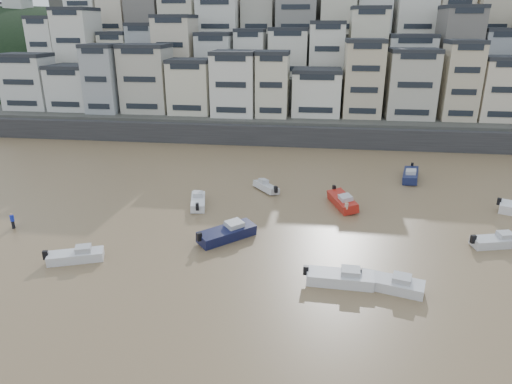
# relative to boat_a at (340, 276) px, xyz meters

# --- Properties ---
(harbor_wall) EXTENTS (140.00, 3.00, 3.50)m
(harbor_wall) POSITION_rel_boat_a_xyz_m (-4.16, 45.14, 0.94)
(harbor_wall) COLOR #38383A
(harbor_wall) RESTS_ON ground
(hillside) EXTENTS (141.04, 66.00, 50.00)m
(hillside) POSITION_rel_boat_a_xyz_m (0.58, 84.98, 12.19)
(hillside) COLOR #4C4C47
(hillside) RESTS_ON ground
(headland) EXTENTS (216.00, 135.00, 53.33)m
(headland) POSITION_rel_boat_a_xyz_m (-109.16, 115.14, -0.80)
(headland) COLOR black
(headland) RESTS_ON ground
(boat_a) EXTENTS (6.04, 2.20, 1.63)m
(boat_a) POSITION_rel_boat_a_xyz_m (0.00, 0.00, 0.00)
(boat_a) COLOR silver
(boat_a) RESTS_ON ground
(boat_b) EXTENTS (5.86, 3.28, 1.52)m
(boat_b) POSITION_rel_boat_a_xyz_m (4.06, -0.34, -0.05)
(boat_b) COLOR silver
(boat_b) RESTS_ON ground
(boat_c) EXTENTS (6.24, 6.14, 1.80)m
(boat_c) POSITION_rel_boat_a_xyz_m (-10.83, 6.95, 0.09)
(boat_c) COLOR #12163A
(boat_c) RESTS_ON ground
(boat_d) EXTENTS (5.61, 3.07, 1.46)m
(boat_d) POSITION_rel_boat_a_xyz_m (15.29, 8.92, -0.08)
(boat_d) COLOR silver
(boat_d) RESTS_ON ground
(boat_e) EXTENTS (3.91, 6.63, 1.72)m
(boat_e) POSITION_rel_boat_a_xyz_m (0.94, 17.35, 0.05)
(boat_e) COLOR #A91D14
(boat_e) RESTS_ON ground
(boat_f) EXTENTS (3.00, 5.75, 1.50)m
(boat_f) POSITION_rel_boat_a_xyz_m (-15.92, 15.26, -0.07)
(boat_f) COLOR white
(boat_f) RESTS_ON ground
(boat_h) EXTENTS (4.18, 4.65, 1.29)m
(boat_h) POSITION_rel_boat_a_xyz_m (-8.54, 21.48, -0.17)
(boat_h) COLOR silver
(boat_h) RESTS_ON ground
(boat_i) EXTENTS (3.47, 6.73, 1.75)m
(boat_i) POSITION_rel_boat_a_xyz_m (10.70, 28.51, 0.06)
(boat_i) COLOR #161E46
(boat_i) RESTS_ON ground
(boat_j) EXTENTS (5.55, 3.46, 1.44)m
(boat_j) POSITION_rel_boat_a_xyz_m (-23.56, 0.82, -0.09)
(boat_j) COLOR silver
(boat_j) RESTS_ON ground
(person_blue) EXTENTS (0.44, 0.44, 1.74)m
(person_blue) POSITION_rel_boat_a_xyz_m (-33.60, 6.58, 0.06)
(person_blue) COLOR #182ABA
(person_blue) RESTS_ON ground
(person_pink) EXTENTS (0.44, 0.44, 1.74)m
(person_pink) POSITION_rel_boat_a_xyz_m (1.25, 14.63, 0.06)
(person_pink) COLOR #D2A994
(person_pink) RESTS_ON ground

